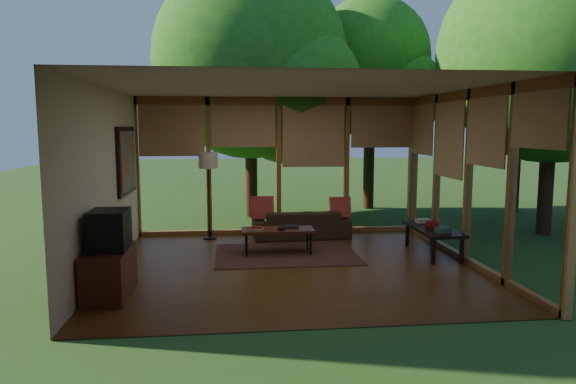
{
  "coord_description": "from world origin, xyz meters",
  "views": [
    {
      "loc": [
        -0.92,
        -7.62,
        2.12
      ],
      "look_at": [
        -0.01,
        0.7,
        1.06
      ],
      "focal_mm": 32.0,
      "sensor_mm": 36.0,
      "label": 1
    }
  ],
  "objects": [
    {
      "name": "sofa",
      "position": [
        0.39,
        2.0,
        0.27
      ],
      "size": [
        1.87,
        0.81,
        0.54
      ],
      "primitive_type": "imported",
      "rotation": [
        0.0,
        0.0,
        3.19
      ],
      "color": "#34271A",
      "rests_on": "floor"
    },
    {
      "name": "console_book_b",
      "position": [
        2.4,
        0.52,
        0.5
      ],
      "size": [
        0.26,
        0.23,
        0.1
      ],
      "primitive_type": "cube",
      "rotation": [
        0.0,
        0.0,
        -0.41
      ],
      "color": "maroon",
      "rests_on": "side_console"
    },
    {
      "name": "ct_book_side",
      "position": [
        0.08,
        0.87,
        0.44
      ],
      "size": [
        0.25,
        0.21,
        0.03
      ],
      "primitive_type": "cube",
      "rotation": [
        0.0,
        0.0,
        -0.19
      ],
      "color": "black",
      "rests_on": "coffee_table"
    },
    {
      "name": "tree_nw",
      "position": [
        -0.47,
        4.61,
        3.64
      ],
      "size": [
        4.53,
        4.53,
        5.91
      ],
      "color": "#392114",
      "rests_on": "ground"
    },
    {
      "name": "console_book_a",
      "position": [
        2.4,
        0.07,
        0.49
      ],
      "size": [
        0.26,
        0.22,
        0.08
      ],
      "primitive_type": "cube",
      "rotation": [
        0.0,
        0.0,
        0.3
      ],
      "color": "#325746",
      "rests_on": "side_console"
    },
    {
      "name": "pillow_left",
      "position": [
        -0.36,
        1.95,
        0.6
      ],
      "size": [
        0.43,
        0.23,
        0.45
      ],
      "primitive_type": "cube",
      "rotation": [
        -0.21,
        0.0,
        0.0
      ],
      "color": "maroon",
      "rests_on": "sofa"
    },
    {
      "name": "side_console",
      "position": [
        2.4,
        0.47,
        0.41
      ],
      "size": [
        0.6,
        1.4,
        0.46
      ],
      "color": "black",
      "rests_on": "floor"
    },
    {
      "name": "exterior_lawn",
      "position": [
        8.0,
        8.0,
        -0.01
      ],
      "size": [
        40.0,
        40.0,
        0.0
      ],
      "primitive_type": "plane",
      "color": "#284F1D",
      "rests_on": "ground"
    },
    {
      "name": "ceiling",
      "position": [
        0.0,
        0.0,
        2.7
      ],
      "size": [
        5.5,
        5.5,
        0.0
      ],
      "primitive_type": "plane",
      "rotation": [
        3.14,
        0.0,
        0.0
      ],
      "color": "silver",
      "rests_on": "ground"
    },
    {
      "name": "tree_far",
      "position": [
        5.87,
        4.54,
        3.43
      ],
      "size": [
        2.84,
        2.84,
        4.87
      ],
      "color": "#392114",
      "rests_on": "ground"
    },
    {
      "name": "floor_lamp",
      "position": [
        -1.37,
        2.09,
        1.41
      ],
      "size": [
        0.36,
        0.36,
        1.65
      ],
      "color": "black",
      "rests_on": "floor"
    },
    {
      "name": "ct_book_lower",
      "position": [
        -0.52,
        0.74,
        0.44
      ],
      "size": [
        0.23,
        0.2,
        0.03
      ],
      "primitive_type": "cube",
      "rotation": [
        0.0,
        0.0,
        -0.26
      ],
      "color": "beige",
      "rests_on": "coffee_table"
    },
    {
      "name": "coffee_table",
      "position": [
        -0.17,
        0.79,
        0.39
      ],
      "size": [
        1.2,
        0.5,
        0.43
      ],
      "color": "#522516",
      "rests_on": "floor"
    },
    {
      "name": "floor",
      "position": [
        0.0,
        0.0,
        0.0
      ],
      "size": [
        5.5,
        5.5,
        0.0
      ],
      "primitive_type": "plane",
      "color": "brown",
      "rests_on": "ground"
    },
    {
      "name": "window_wall_right",
      "position": [
        2.75,
        0.0,
        1.35
      ],
      "size": [
        0.12,
        5.0,
        2.7
      ],
      "primitive_type": "cube",
      "color": "#975E2E",
      "rests_on": "ground"
    },
    {
      "name": "tree_ne",
      "position": [
        2.64,
        5.54,
        3.88
      ],
      "size": [
        3.05,
        3.05,
        5.42
      ],
      "color": "#392114",
      "rests_on": "ground"
    },
    {
      "name": "ct_book_upper",
      "position": [
        -0.52,
        0.74,
        0.47
      ],
      "size": [
        0.2,
        0.16,
        0.03
      ],
      "primitive_type": "cube",
      "rotation": [
        0.0,
        0.0,
        -0.14
      ],
      "color": "maroon",
      "rests_on": "coffee_table"
    },
    {
      "name": "console_book_c",
      "position": [
        2.4,
        0.92,
        0.49
      ],
      "size": [
        0.26,
        0.21,
        0.07
      ],
      "primitive_type": "cube",
      "rotation": [
        0.0,
        0.0,
        0.15
      ],
      "color": "beige",
      "rests_on": "side_console"
    },
    {
      "name": "wall_left",
      "position": [
        -2.75,
        0.0,
        1.35
      ],
      "size": [
        0.04,
        5.0,
        2.7
      ],
      "primitive_type": "cube",
      "color": "silver",
      "rests_on": "ground"
    },
    {
      "name": "television",
      "position": [
        -2.45,
        -1.16,
        0.85
      ],
      "size": [
        0.45,
        0.55,
        0.5
      ],
      "primitive_type": "cube",
      "color": "black",
      "rests_on": "media_cabinet"
    },
    {
      "name": "ct_bowl",
      "position": [
        -0.12,
        0.69,
        0.46
      ],
      "size": [
        0.16,
        0.16,
        0.07
      ],
      "primitive_type": "ellipsoid",
      "color": "black",
      "rests_on": "coffee_table"
    },
    {
      "name": "pillow_right",
      "position": [
        1.14,
        1.95,
        0.58
      ],
      "size": [
        0.4,
        0.21,
        0.41
      ],
      "primitive_type": "cube",
      "rotation": [
        -0.21,
        0.0,
        0.0
      ],
      "color": "maroon",
      "rests_on": "sofa"
    },
    {
      "name": "rug",
      "position": [
        -0.04,
        0.71,
        0.01
      ],
      "size": [
        2.35,
        1.66,
        0.01
      ],
      "primitive_type": "cube",
      "color": "brown",
      "rests_on": "floor"
    },
    {
      "name": "media_cabinet",
      "position": [
        -2.47,
        -1.16,
        0.3
      ],
      "size": [
        0.5,
        1.0,
        0.6
      ],
      "primitive_type": "cube",
      "color": "#522516",
      "rests_on": "floor"
    },
    {
      "name": "wall_front",
      "position": [
        0.0,
        -2.5,
        1.35
      ],
      "size": [
        5.5,
        0.04,
        2.7
      ],
      "primitive_type": "cube",
      "color": "silver",
      "rests_on": "ground"
    },
    {
      "name": "window_wall_back",
      "position": [
        0.0,
        2.5,
        1.35
      ],
      "size": [
        5.5,
        0.12,
        2.7
      ],
      "primitive_type": "cube",
      "color": "#975E2E",
      "rests_on": "ground"
    },
    {
      "name": "tree_se",
      "position": [
        5.11,
        1.88,
        3.48
      ],
      "size": [
        4.14,
        4.14,
        5.55
      ],
      "color": "#392114",
      "rests_on": "ground"
    },
    {
      "name": "wall_painting",
      "position": [
        -2.71,
        1.4,
        1.55
      ],
      "size": [
        0.06,
        1.35,
        1.15
      ],
      "color": "black",
      "rests_on": "wall_left"
    }
  ]
}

